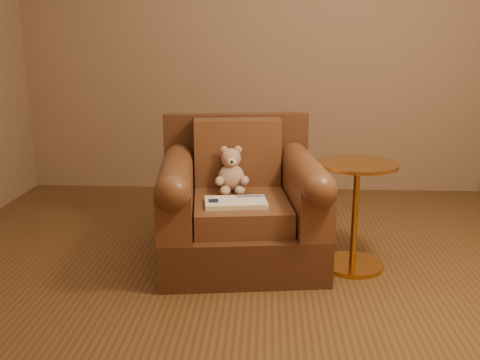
{
  "coord_description": "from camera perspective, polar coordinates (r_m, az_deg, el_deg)",
  "views": [
    {
      "loc": [
        0.12,
        -2.66,
        1.3
      ],
      "look_at": [
        -0.03,
        0.32,
        0.51
      ],
      "focal_mm": 40.0,
      "sensor_mm": 36.0,
      "label": 1
    }
  ],
  "objects": [
    {
      "name": "floor",
      "position": [
        2.96,
        0.31,
        -11.26
      ],
      "size": [
        4.0,
        4.0,
        0.0
      ],
      "primitive_type": "plane",
      "color": "brown",
      "rests_on": "ground"
    },
    {
      "name": "armchair",
      "position": [
        3.23,
        -0.01,
        -2.85
      ],
      "size": [
        1.04,
        1.0,
        0.84
      ],
      "rotation": [
        0.0,
        0.0,
        0.12
      ],
      "color": "#472817",
      "rests_on": "floor"
    },
    {
      "name": "teddy_bear",
      "position": [
        3.25,
        -0.92,
        0.61
      ],
      "size": [
        0.21,
        0.23,
        0.28
      ],
      "rotation": [
        0.0,
        0.0,
        0.14
      ],
      "color": "tan",
      "rests_on": "armchair"
    },
    {
      "name": "guidebook",
      "position": [
        3.0,
        -0.46,
        -2.41
      ],
      "size": [
        0.37,
        0.25,
        0.03
      ],
      "rotation": [
        0.0,
        0.0,
        0.14
      ],
      "color": "beige",
      "rests_on": "armchair"
    },
    {
      "name": "side_table",
      "position": [
        3.15,
        12.18,
        -3.36
      ],
      "size": [
        0.45,
        0.45,
        0.63
      ],
      "color": "#C18535",
      "rests_on": "floor"
    }
  ]
}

